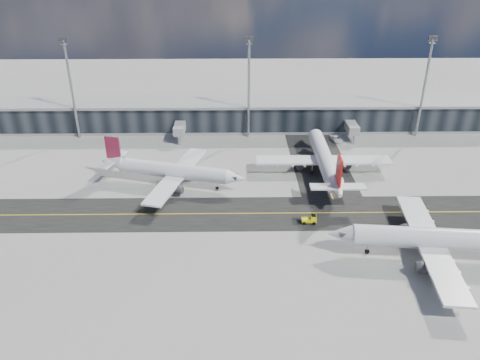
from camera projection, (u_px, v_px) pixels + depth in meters
The scene contains 9 objects.
ground at pixel (255, 223), 96.32m from camera, with size 300.00×300.00×0.00m, color gray.
taxiway_lanes at pixel (270, 198), 105.91m from camera, with size 180.00×63.00×0.03m.
terminal_concourse at pixel (248, 115), 143.29m from camera, with size 152.00×19.80×8.80m.
floodlight_masts at pixel (249, 85), 131.85m from camera, with size 102.50×0.70×28.90m.
airliner_af at pixel (171, 171), 110.33m from camera, with size 35.42×30.48×10.63m.
airliner_redtail at pixel (325, 159), 115.13m from camera, with size 33.61×39.52×11.75m.
airliner_near at pixel (440, 239), 84.43m from camera, with size 39.95×34.12×11.83m.
baggage_tug at pixel (310, 219), 96.00m from camera, with size 3.05×1.62×1.89m.
service_van at pixel (336, 139), 135.39m from camera, with size 2.39×5.19×1.44m, color white.
Camera 1 is at (-4.29, -81.48, 52.05)m, focal length 35.00 mm.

